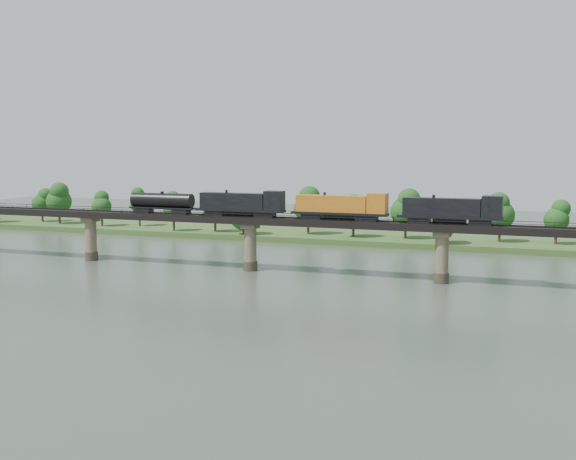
% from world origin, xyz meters
% --- Properties ---
extents(ground, '(400.00, 400.00, 0.00)m').
position_xyz_m(ground, '(0.00, 0.00, 0.00)').
color(ground, '#354234').
rests_on(ground, ground).
extents(far_bank, '(300.00, 24.00, 1.60)m').
position_xyz_m(far_bank, '(0.00, 85.00, 0.80)').
color(far_bank, '#335221').
rests_on(far_bank, ground).
extents(bridge, '(236.00, 30.00, 11.50)m').
position_xyz_m(bridge, '(0.00, 30.00, 5.46)').
color(bridge, '#473A2D').
rests_on(bridge, ground).
extents(bridge_superstructure, '(220.00, 4.90, 0.75)m').
position_xyz_m(bridge_superstructure, '(0.00, 30.00, 11.79)').
color(bridge_superstructure, black).
rests_on(bridge_superstructure, bridge).
extents(far_treeline, '(289.06, 17.54, 13.60)m').
position_xyz_m(far_treeline, '(-8.21, 80.52, 8.83)').
color(far_treeline, '#382619').
rests_on(far_treeline, far_bank).
extents(freight_train, '(80.01, 3.12, 5.51)m').
position_xyz_m(freight_train, '(12.41, 30.00, 14.13)').
color(freight_train, black).
rests_on(freight_train, bridge).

